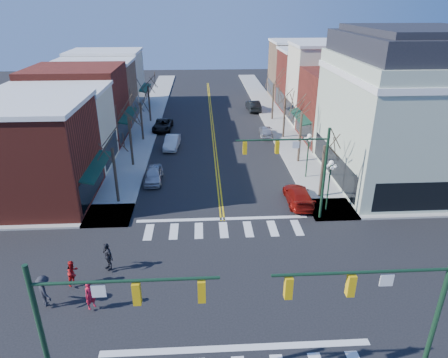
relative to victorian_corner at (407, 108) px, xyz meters
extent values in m
plane|color=black|center=(-16.50, -14.50, -6.66)|extent=(160.00, 160.00, 0.00)
cube|color=#9E9B93|center=(-25.25, 5.50, -6.58)|extent=(3.50, 70.00, 0.15)
cube|color=#9E9B93|center=(-7.75, 5.50, -6.58)|extent=(3.50, 70.00, 0.15)
cube|color=maroon|center=(-32.00, -2.75, -2.66)|extent=(10.00, 8.50, 8.00)
cube|color=beige|center=(-32.00, 5.00, -2.91)|extent=(10.00, 7.00, 7.50)
cube|color=maroon|center=(-32.00, 13.00, -2.41)|extent=(10.00, 9.00, 8.50)
cube|color=#8C6B4D|center=(-32.00, 21.25, -2.76)|extent=(10.00, 7.50, 7.80)
cube|color=beige|center=(-32.00, 29.00, -2.56)|extent=(10.00, 8.00, 8.20)
cube|color=maroon|center=(-1.00, 11.25, -2.66)|extent=(10.00, 8.50, 8.00)
cube|color=beige|center=(-1.00, 19.00, -1.66)|extent=(10.00, 7.00, 10.00)
cube|color=maroon|center=(-1.00, 26.50, -2.41)|extent=(10.00, 8.00, 8.50)
cube|color=#8C6B4D|center=(-1.00, 34.50, -2.16)|extent=(10.00, 8.00, 9.00)
cube|color=#A9B89F|center=(0.00, 0.00, -1.16)|extent=(12.00, 14.00, 11.00)
cube|color=white|center=(0.00, 0.00, 2.94)|extent=(12.25, 14.25, 0.50)
cube|color=black|center=(0.00, 0.00, 5.24)|extent=(11.40, 13.40, 1.80)
cube|color=black|center=(0.00, 0.00, 6.34)|extent=(9.80, 11.80, 0.60)
cylinder|color=#14331E|center=(-23.90, -21.90, -3.06)|extent=(0.20, 0.20, 7.20)
cylinder|color=#14331E|center=(-20.65, -21.90, -0.26)|extent=(6.50, 0.12, 0.12)
cube|color=gold|center=(-20.33, -21.90, -0.81)|extent=(0.28, 0.28, 0.90)
cube|color=gold|center=(-18.05, -21.90, -0.81)|extent=(0.28, 0.28, 0.90)
cylinder|color=#14331E|center=(-9.10, -21.90, -3.06)|extent=(0.20, 0.20, 7.20)
cylinder|color=#14331E|center=(-12.35, -21.90, -0.26)|extent=(6.50, 0.12, 0.12)
cube|color=gold|center=(-12.68, -21.90, -0.81)|extent=(0.28, 0.28, 0.90)
cube|color=gold|center=(-14.95, -21.90, -0.81)|extent=(0.28, 0.28, 0.90)
cylinder|color=#14331E|center=(-9.10, -7.10, -3.06)|extent=(0.20, 0.20, 7.20)
cylinder|color=#14331E|center=(-12.35, -7.10, -0.26)|extent=(6.50, 0.12, 0.12)
cube|color=gold|center=(-12.68, -7.10, -0.81)|extent=(0.28, 0.28, 0.90)
cube|color=gold|center=(-14.95, -7.10, -0.81)|extent=(0.28, 0.28, 0.90)
cylinder|color=#14331E|center=(-8.30, -6.00, -4.66)|extent=(0.12, 0.12, 4.00)
sphere|color=white|center=(-8.30, -6.00, -2.51)|extent=(0.36, 0.36, 0.36)
cylinder|color=#14331E|center=(-8.30, 0.50, -4.66)|extent=(0.12, 0.12, 4.00)
sphere|color=white|center=(-8.30, 0.50, -2.51)|extent=(0.36, 0.36, 0.36)
cylinder|color=#382B21|center=(-24.90, -3.50, -4.28)|extent=(0.24, 0.24, 4.76)
cylinder|color=#382B21|center=(-24.90, 4.50, -4.14)|extent=(0.24, 0.24, 5.04)
cylinder|color=#382B21|center=(-24.90, 12.50, -4.38)|extent=(0.24, 0.24, 4.55)
cylinder|color=#382B21|center=(-24.90, 20.50, -4.21)|extent=(0.24, 0.24, 4.90)
cylinder|color=#382B21|center=(-8.10, -3.50, -4.35)|extent=(0.24, 0.24, 4.62)
cylinder|color=#382B21|center=(-8.10, 4.50, -4.07)|extent=(0.24, 0.24, 5.18)
cylinder|color=#382B21|center=(-8.10, 12.50, -4.24)|extent=(0.24, 0.24, 4.83)
cylinder|color=#382B21|center=(-8.10, 20.50, -4.17)|extent=(0.24, 0.24, 4.97)
imported|color=#ADADB2|center=(-22.43, 0.56, -5.98)|extent=(1.67, 4.00, 1.35)
imported|color=silver|center=(-21.30, 9.62, -5.97)|extent=(1.81, 4.30, 1.38)
imported|color=black|center=(-22.90, 16.57, -5.99)|extent=(2.52, 4.91, 1.33)
imported|color=maroon|center=(-10.17, -4.44, -5.97)|extent=(2.01, 4.77, 1.37)
imported|color=#B9B9BE|center=(-10.10, 13.19, -5.99)|extent=(1.85, 4.00, 1.33)
imported|color=black|center=(-10.10, 25.66, -5.87)|extent=(1.95, 4.85, 1.57)
imported|color=#B3132A|center=(-24.01, -16.06, -5.67)|extent=(0.71, 0.72, 1.68)
imported|color=#B61314|center=(-25.51, -13.99, -5.73)|extent=(0.86, 0.94, 1.56)
imported|color=black|center=(-23.80, -12.65, -5.60)|extent=(1.03, 1.10, 1.82)
imported|color=black|center=(-26.50, -15.69, -5.58)|extent=(1.30, 1.37, 1.86)
camera|label=1|loc=(-17.91, -33.16, 8.57)|focal=32.00mm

